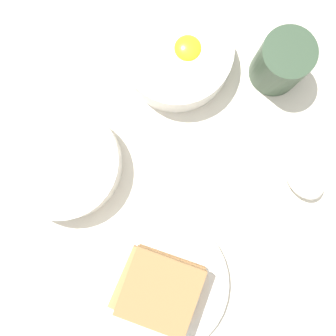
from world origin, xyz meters
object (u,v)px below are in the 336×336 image
(egg_bowl, at_px, (177,55))
(soup_spoon, at_px, (301,173))
(toast_sandwich, at_px, (159,290))
(congee_bowl, at_px, (63,162))
(toast_plate, at_px, (159,283))
(drinking_cup, at_px, (282,62))

(egg_bowl, bearing_deg, soup_spoon, 172.16)
(soup_spoon, bearing_deg, toast_sandwich, 73.59)
(congee_bowl, bearing_deg, egg_bowl, -100.18)
(soup_spoon, bearing_deg, toast_plate, 73.18)
(toast_sandwich, height_order, drinking_cup, drinking_cup)
(egg_bowl, bearing_deg, congee_bowl, 79.82)
(toast_plate, xyz_separation_m, drinking_cup, (0.04, -0.37, 0.04))
(soup_spoon, distance_m, drinking_cup, 0.17)
(drinking_cup, bearing_deg, soup_spoon, 138.22)
(toast_plate, xyz_separation_m, congee_bowl, (0.22, -0.06, 0.02))
(toast_plate, relative_size, congee_bowl, 1.22)
(egg_bowl, height_order, drinking_cup, drinking_cup)
(congee_bowl, bearing_deg, drinking_cup, -119.98)
(toast_plate, distance_m, congee_bowl, 0.23)
(soup_spoon, distance_m, congee_bowl, 0.36)
(egg_bowl, xyz_separation_m, toast_sandwich, (-0.18, 0.30, 0.01))
(egg_bowl, height_order, congee_bowl, egg_bowl)
(toast_sandwich, bearing_deg, drinking_cup, -83.02)
(egg_bowl, height_order, toast_plate, egg_bowl)
(drinking_cup, bearing_deg, egg_bowl, 28.74)
(egg_bowl, xyz_separation_m, drinking_cup, (-0.13, -0.07, 0.02))
(toast_plate, distance_m, drinking_cup, 0.37)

